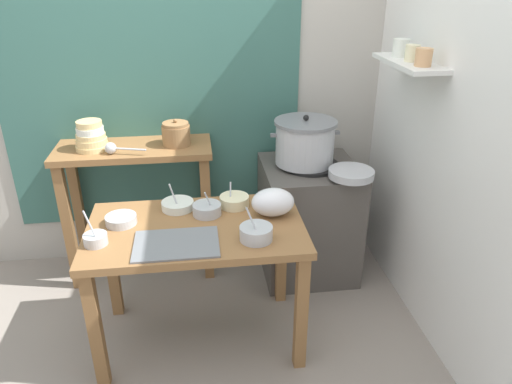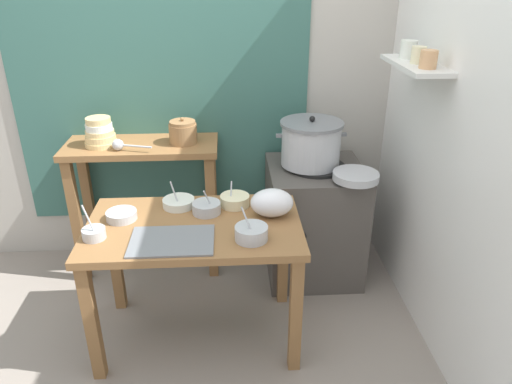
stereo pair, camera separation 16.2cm
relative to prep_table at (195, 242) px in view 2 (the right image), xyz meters
name	(u,v)px [view 2 (the right image)]	position (x,y,z in m)	size (l,w,h in m)	color
ground_plane	(185,346)	(-0.09, -0.10, -0.61)	(9.00, 9.00, 0.00)	gray
wall_back	(197,70)	(0.00, 1.00, 0.69)	(4.40, 0.12, 2.60)	#B2ADA3
wall_right	(455,103)	(1.31, 0.11, 0.69)	(0.30, 3.20, 2.60)	white
prep_table	(195,242)	(0.00, 0.00, 0.00)	(1.10, 0.66, 0.72)	olive
back_shelf_table	(144,176)	(-0.36, 0.73, 0.07)	(0.96, 0.40, 0.90)	olive
stove_block	(313,220)	(0.74, 0.60, -0.23)	(0.60, 0.61, 0.78)	#4C4742
steamer_pot	(311,143)	(0.70, 0.62, 0.31)	(0.44, 0.39, 0.31)	#B7BABF
clay_pot	(183,132)	(-0.09, 0.73, 0.36)	(0.17, 0.17, 0.17)	olive
bowl_stack_enamel	(100,133)	(-0.60, 0.72, 0.37)	(0.20, 0.20, 0.18)	#E5C684
ladle	(119,145)	(-0.47, 0.62, 0.33)	(0.25, 0.10, 0.07)	#B7BABF
serving_tray	(172,241)	(-0.09, -0.17, 0.12)	(0.40, 0.28, 0.01)	slate
plastic_bag	(272,203)	(0.41, 0.07, 0.19)	(0.23, 0.17, 0.15)	white
wide_pan	(356,176)	(0.93, 0.37, 0.19)	(0.27, 0.27, 0.04)	#B7BABF
prep_bowl_0	(122,215)	(-0.38, 0.07, 0.14)	(0.16, 0.16, 0.05)	#B7BABF
prep_bowl_1	(235,200)	(0.22, 0.20, 0.14)	(0.16, 0.16, 0.13)	beige
prep_bowl_2	(94,233)	(-0.47, -0.11, 0.14)	(0.11, 0.11, 0.18)	#B7BABF
prep_bowl_3	(251,232)	(0.29, -0.17, 0.15)	(0.16, 0.16, 0.17)	#B7BABF
prep_bowl_4	(179,202)	(-0.09, 0.20, 0.14)	(0.17, 0.17, 0.15)	silver
prep_bowl_5	(207,207)	(0.06, 0.12, 0.14)	(0.15, 0.15, 0.15)	#B7BABF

